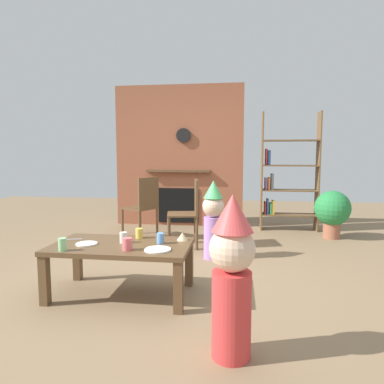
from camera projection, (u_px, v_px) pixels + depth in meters
name	position (u px, v px, depth m)	size (l,w,h in m)	color
ground_plane	(172.00, 276.00, 3.49)	(12.00, 12.00, 0.00)	#846B4C
brick_fireplace_feature	(179.00, 157.00, 5.97)	(2.20, 0.28, 2.40)	#935138
bookshelf	(285.00, 177.00, 5.58)	(0.90, 0.28, 1.90)	brown
coffee_table	(121.00, 251.00, 2.99)	(1.20, 0.67, 0.45)	brown
paper_cup_near_left	(127.00, 244.00, 2.79)	(0.08, 0.08, 0.10)	#E5666B
paper_cup_near_right	(62.00, 245.00, 2.77)	(0.07, 0.07, 0.10)	#8CD18C
paper_cup_center	(124.00, 238.00, 3.02)	(0.07, 0.07, 0.09)	silver
paper_cup_far_left	(139.00, 233.00, 3.19)	(0.07, 0.07, 0.09)	#F2CC4C
paper_cup_far_right	(160.00, 238.00, 3.00)	(0.07, 0.07, 0.09)	#669EE0
paper_plate_front	(158.00, 250.00, 2.79)	(0.22, 0.22, 0.01)	white
paper_plate_rear	(87.00, 244.00, 2.97)	(0.18, 0.18, 0.01)	white
birthday_cake_slice	(182.00, 236.00, 3.12)	(0.10, 0.10, 0.07)	#EAC68C
table_fork	(74.00, 239.00, 3.14)	(0.15, 0.02, 0.01)	silver
child_with_cone_hat	(232.00, 273.00, 2.04)	(0.28, 0.28, 0.99)	#D13838
child_in_pink	(213.00, 218.00, 4.05)	(0.26, 0.26, 0.92)	#B27FCC
dining_chair_left	(144.00, 204.00, 5.02)	(0.54, 0.54, 0.90)	brown
dining_chair_middle	(189.00, 209.00, 4.56)	(0.47, 0.47, 0.90)	brown
potted_plant_tall	(332.00, 210.00, 5.05)	(0.51, 0.51, 0.70)	#9E5B42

